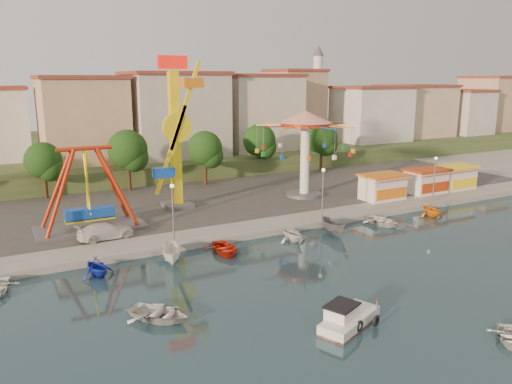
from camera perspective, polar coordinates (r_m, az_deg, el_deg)
ground at (r=37.86m, az=9.23°, el=-10.22°), size 200.00×200.00×0.00m
quay_deck at (r=93.08m, az=-14.67°, el=3.51°), size 200.00×100.00×0.60m
asphalt_pad at (r=62.92m, az=-7.58°, el=-0.24°), size 90.00×28.00×0.01m
hill_terrace at (r=97.72m, az=-15.42°, el=4.61°), size 200.00×60.00×3.00m
pirate_ship_ride at (r=49.69m, az=-18.68°, el=0.15°), size 10.00×5.00×8.00m
kamikaze_tower at (r=55.17m, az=-8.96°, el=6.29°), size 4.47×3.10×16.50m
wave_swinger at (r=60.38m, az=5.67°, el=6.57°), size 11.60×11.60×10.40m
booth_left at (r=61.28m, az=14.27°, el=0.61°), size 5.40×3.78×3.08m
booth_mid at (r=66.32m, az=18.88°, el=1.23°), size 5.40×3.78×3.08m
booth_right at (r=70.18m, az=21.77°, el=1.61°), size 5.40×3.78×3.08m
lamp_post_1 at (r=44.17m, az=-9.45°, el=-2.60°), size 0.14×0.14×5.00m
lamp_post_2 at (r=51.41m, az=7.63°, el=-0.34°), size 0.14×0.14×5.00m
lamp_post_3 at (r=62.02m, az=19.70°, el=1.28°), size 0.14×0.14×5.00m
tree_1 at (r=64.57m, az=-23.15°, el=3.32°), size 4.35×4.35×6.80m
tree_2 at (r=65.68m, az=-14.46°, el=4.73°), size 5.02×5.02×7.85m
tree_3 at (r=67.47m, az=-5.86°, el=4.97°), size 4.68×4.68×7.32m
tree_4 at (r=74.43m, az=0.40°, el=5.92°), size 4.86×4.86×7.60m
tree_5 at (r=78.23m, az=7.52°, el=6.12°), size 4.83×4.83×7.54m
building_2 at (r=80.70m, az=-18.94°, el=7.82°), size 11.95×9.28×11.23m
building_3 at (r=81.21m, az=-8.80°, el=7.66°), size 12.59×10.50×9.20m
building_4 at (r=89.66m, az=-1.35°, el=8.30°), size 10.75×9.23×9.24m
building_5 at (r=94.82m, az=6.43°, el=9.07°), size 12.77×10.96×11.21m
building_6 at (r=100.77m, az=12.55°, el=9.39°), size 8.23×8.98×12.36m
building_7 at (r=112.50m, az=15.49°, el=8.65°), size 11.59×10.93×8.76m
building_8 at (r=118.19m, az=22.70°, el=9.24°), size 12.84×9.28×12.58m
building_9 at (r=130.65m, az=25.49°, el=8.49°), size 12.95×9.17×9.21m
minaret at (r=99.73m, az=7.02°, el=11.50°), size 2.80×2.80×18.00m
cabin_motorboat at (r=31.73m, az=10.46°, el=-14.16°), size 5.00×3.46×1.65m
rowboat_a at (r=32.60m, az=-11.01°, el=-13.44°), size 4.86×5.02×0.85m
rowboat_b at (r=32.96m, az=27.18°, el=-14.59°), size 3.79×3.87×0.66m
van at (r=47.02m, az=-16.81°, el=-4.29°), size 5.12×2.44×1.44m
moored_boat_1 at (r=40.22m, az=-17.72°, el=-8.10°), size 3.30×3.56×1.54m
moored_boat_2 at (r=41.58m, az=-9.61°, el=-7.01°), size 2.41×4.04×1.47m
moored_boat_3 at (r=43.34m, az=-3.58°, el=-6.48°), size 3.12×4.15×0.81m
moored_boat_4 at (r=46.36m, az=4.16°, el=-4.68°), size 2.84×3.22×1.59m
moored_boat_5 at (r=49.05m, az=8.93°, el=-3.91°), size 1.66×3.81×1.44m
moored_boat_6 at (r=53.01m, az=14.29°, el=-3.22°), size 3.44×4.46×0.85m
moored_boat_7 at (r=57.73m, az=19.40°, el=-1.85°), size 3.21×3.54×1.62m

